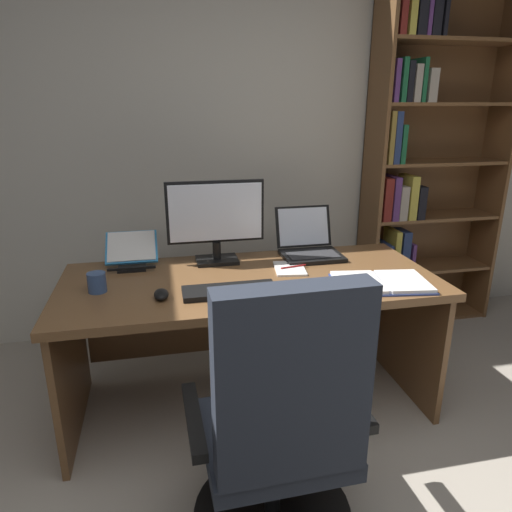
{
  "coord_description": "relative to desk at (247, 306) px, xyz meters",
  "views": [
    {
      "loc": [
        -0.51,
        -0.63,
        1.52
      ],
      "look_at": [
        -0.08,
        1.37,
        0.84
      ],
      "focal_mm": 32.33,
      "sensor_mm": 36.0,
      "label": 1
    }
  ],
  "objects": [
    {
      "name": "laptop",
      "position": [
        0.39,
        0.2,
        0.24
      ],
      "size": [
        0.32,
        0.33,
        0.25
      ],
      "color": "black",
      "rests_on": "desk"
    },
    {
      "name": "keyboard",
      "position": [
        -0.13,
        -0.25,
        0.2
      ],
      "size": [
        0.42,
        0.15,
        0.02
      ],
      "primitive_type": "cube",
      "color": "black",
      "rests_on": "desk"
    },
    {
      "name": "wall_back",
      "position": [
        0.1,
        0.95,
        0.87
      ],
      "size": [
        5.1,
        0.12,
        2.81
      ],
      "primitive_type": "cube",
      "color": "beige",
      "rests_on": "ground"
    },
    {
      "name": "office_chair",
      "position": [
        -0.06,
        -0.9,
        -0.09
      ],
      "size": [
        0.62,
        0.6,
        1.05
      ],
      "rotation": [
        0.0,
        0.0,
        0.02
      ],
      "color": "black",
      "rests_on": "ground"
    },
    {
      "name": "pen",
      "position": [
        0.24,
        -0.01,
        0.2
      ],
      "size": [
        0.14,
        0.03,
        0.01
      ],
      "primitive_type": "cylinder",
      "rotation": [
        0.0,
        1.57,
        0.18
      ],
      "color": "maroon",
      "rests_on": "notepad"
    },
    {
      "name": "monitor",
      "position": [
        -0.13,
        0.19,
        0.41
      ],
      "size": [
        0.51,
        0.16,
        0.44
      ],
      "color": "black",
      "rests_on": "desk"
    },
    {
      "name": "notepad",
      "position": [
        0.22,
        -0.01,
        0.19
      ],
      "size": [
        0.18,
        0.23,
        0.01
      ],
      "primitive_type": "cube",
      "rotation": [
        0.0,
        0.0,
        -0.14
      ],
      "color": "silver",
      "rests_on": "desk"
    },
    {
      "name": "coffee_mug",
      "position": [
        -0.71,
        -0.11,
        0.23
      ],
      "size": [
        0.08,
        0.08,
        0.09
      ],
      "primitive_type": "cylinder",
      "color": "#334C7A",
      "rests_on": "desk"
    },
    {
      "name": "reading_stand_with_book",
      "position": [
        -0.57,
        0.24,
        0.26
      ],
      "size": [
        0.26,
        0.25,
        0.15
      ],
      "color": "black",
      "rests_on": "desk"
    },
    {
      "name": "open_binder",
      "position": [
        0.58,
        -0.3,
        0.2
      ],
      "size": [
        0.47,
        0.35,
        0.02
      ],
      "rotation": [
        0.0,
        0.0,
        -0.15
      ],
      "color": "navy",
      "rests_on": "desk"
    },
    {
      "name": "desk",
      "position": [
        0.0,
        0.0,
        0.0
      ],
      "size": [
        1.81,
        0.8,
        0.72
      ],
      "color": "brown",
      "rests_on": "ground"
    },
    {
      "name": "bookshelf",
      "position": [
        1.34,
        0.73,
        0.62
      ],
      "size": [
        0.95,
        0.3,
        2.28
      ],
      "color": "brown",
      "rests_on": "ground"
    },
    {
      "name": "computer_mouse",
      "position": [
        -0.43,
        -0.25,
        0.21
      ],
      "size": [
        0.06,
        0.1,
        0.04
      ],
      "primitive_type": "ellipsoid",
      "color": "black",
      "rests_on": "desk"
    }
  ]
}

